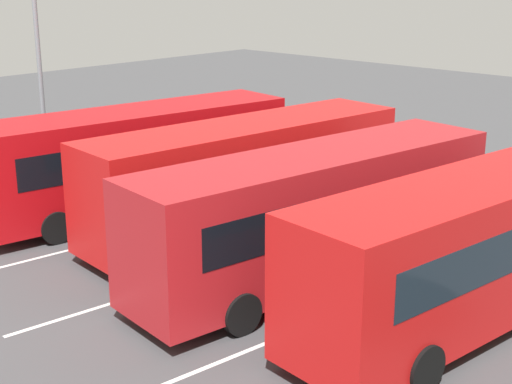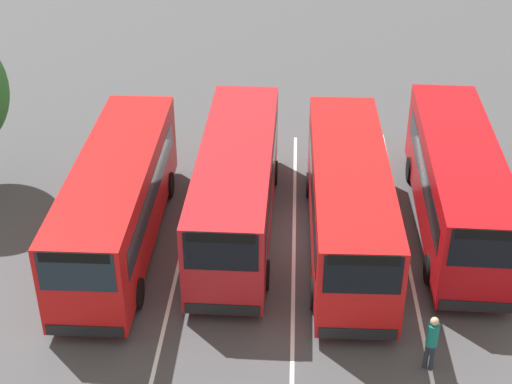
% 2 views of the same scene
% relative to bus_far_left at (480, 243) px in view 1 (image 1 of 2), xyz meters
% --- Properties ---
extents(ground_plane, '(72.86, 72.86, 0.00)m').
position_rel_bus_far_left_xyz_m(ground_plane, '(-0.05, 5.92, -1.79)').
color(ground_plane, '#424244').
extents(bus_far_left, '(10.41, 3.57, 3.26)m').
position_rel_bus_far_left_xyz_m(bus_far_left, '(0.00, 0.00, 0.00)').
color(bus_far_left, red).
rests_on(bus_far_left, ground).
extents(bus_center_left, '(10.42, 3.71, 3.26)m').
position_rel_bus_far_left_xyz_m(bus_center_left, '(-0.67, 3.97, 0.00)').
color(bus_center_left, '#AD191E').
rests_on(bus_center_left, ground).
extents(bus_center_right, '(10.40, 3.48, 3.26)m').
position_rel_bus_far_left_xyz_m(bus_center_right, '(0.63, 7.60, 0.00)').
color(bus_center_right, red).
rests_on(bus_center_right, ground).
extents(bus_far_right, '(10.44, 3.89, 3.26)m').
position_rel_bus_far_left_xyz_m(bus_far_right, '(-0.29, 11.52, 0.00)').
color(bus_far_right, '#B70C11').
rests_on(bus_far_right, ground).
extents(pedestrian, '(0.45, 0.45, 1.79)m').
position_rel_bus_far_left_xyz_m(pedestrian, '(6.58, 8.87, -0.72)').
color(pedestrian, '#232833').
rests_on(pedestrian, ground).
extents(street_lamp, '(0.30, 2.80, 8.72)m').
position_rel_bus_far_left_xyz_m(street_lamp, '(-0.51, 16.12, 3.22)').
color(street_lamp, gray).
rests_on(street_lamp, ground).
extents(lane_stripe_outer_left, '(15.17, 1.93, 0.01)m').
position_rel_bus_far_left_xyz_m(lane_stripe_outer_left, '(-0.05, 2.11, -1.78)').
color(lane_stripe_outer_left, silver).
rests_on(lane_stripe_outer_left, ground).
extents(lane_stripe_inner_left, '(15.17, 1.93, 0.01)m').
position_rel_bus_far_left_xyz_m(lane_stripe_inner_left, '(-0.05, 5.92, -1.78)').
color(lane_stripe_inner_left, silver).
rests_on(lane_stripe_inner_left, ground).
extents(lane_stripe_inner_right, '(15.17, 1.93, 0.01)m').
position_rel_bus_far_left_xyz_m(lane_stripe_inner_right, '(-0.05, 9.73, -1.78)').
color(lane_stripe_inner_right, silver).
rests_on(lane_stripe_inner_right, ground).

